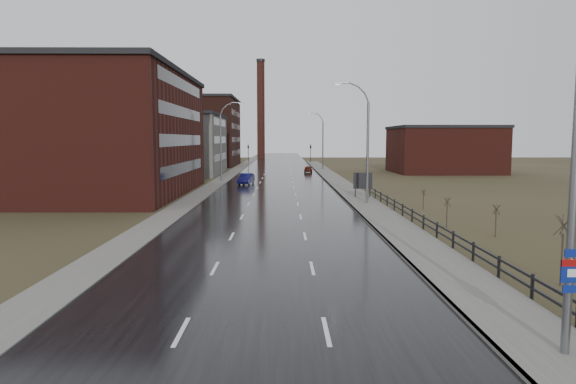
{
  "coord_description": "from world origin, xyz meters",
  "views": [
    {
      "loc": [
        0.93,
        -11.71,
        6.13
      ],
      "look_at": [
        1.22,
        18.55,
        3.0
      ],
      "focal_mm": 32.0,
      "sensor_mm": 36.0,
      "label": 1
    }
  ],
  "objects_px": {
    "car_far": "(308,169)",
    "billboard": "(363,182)",
    "car_near": "(246,179)",
    "streetlight_main": "(565,142)"
  },
  "relations": [
    {
      "from": "billboard",
      "to": "car_near",
      "type": "relative_size",
      "value": 0.61
    },
    {
      "from": "car_far",
      "to": "billboard",
      "type": "bearing_deg",
      "value": 97.92
    },
    {
      "from": "billboard",
      "to": "car_far",
      "type": "bearing_deg",
      "value": 95.03
    },
    {
      "from": "streetlight_main",
      "to": "car_far",
      "type": "bearing_deg",
      "value": 92.14
    },
    {
      "from": "streetlight_main",
      "to": "car_far",
      "type": "xyz_separation_m",
      "value": [
        -2.97,
        79.46,
        -5.43
      ]
    },
    {
      "from": "billboard",
      "to": "car_near",
      "type": "height_order",
      "value": "billboard"
    },
    {
      "from": "streetlight_main",
      "to": "car_near",
      "type": "bearing_deg",
      "value": 102.77
    },
    {
      "from": "streetlight_main",
      "to": "billboard",
      "type": "xyz_separation_m",
      "value": [
        0.63,
        38.54,
        -4.27
      ]
    },
    {
      "from": "billboard",
      "to": "car_near",
      "type": "xyz_separation_m",
      "value": [
        -13.15,
        16.7,
        -1.06
      ]
    },
    {
      "from": "billboard",
      "to": "car_near",
      "type": "distance_m",
      "value": 21.28
    }
  ]
}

